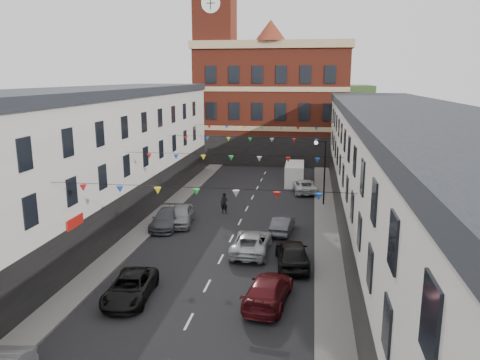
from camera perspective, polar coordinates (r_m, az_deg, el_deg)
The scene contains 19 objects.
ground at distance 30.74m, azimuth -2.35°, elevation -9.62°, with size 160.00×160.00×0.00m, color black.
pavement_left at distance 34.41m, azimuth -13.14°, elevation -7.35°, with size 1.80×64.00×0.15m, color #605E5B.
pavement_right at distance 32.08m, azimuth 10.69°, elevation -8.72°, with size 1.80×64.00×0.15m, color #605E5B.
terrace_left at distance 34.31m, azimuth -21.79°, elevation 1.16°, with size 8.40×56.00×10.70m.
terrace_right at distance 30.32m, azimuth 20.36°, elevation -1.10°, with size 8.40×56.00×9.70m.
civic_building at distance 66.19m, azimuth 4.04°, elevation 9.51°, with size 20.60×13.30×18.50m.
clock_tower at distance 64.35m, azimuth -3.02°, elevation 15.49°, with size 5.60×5.60×30.00m.
distant_hill at distance 90.66m, azimuth 2.78°, elevation 8.35°, with size 40.00×14.00×10.00m, color #324E24.
street_lamp at distance 42.62m, azimuth 9.98°, elevation 1.96°, with size 1.10×0.36×6.00m.
car_left_c at distance 26.06m, azimuth -13.25°, elevation -12.64°, with size 2.15×4.66×1.29m, color black.
car_left_d at distance 37.11m, azimuth -9.01°, elevation -4.70°, with size 1.93×4.75×1.38m, color #45474D.
car_left_e at distance 37.67m, azimuth -7.18°, elevation -4.28°, with size 1.77×4.41×1.50m, color #909398.
car_right_c at distance 25.00m, azimuth 3.46°, elevation -13.25°, with size 2.02×4.98×1.44m, color #541016.
car_right_d at distance 29.63m, azimuth 6.41°, elevation -8.86°, with size 1.94×4.81×1.64m, color black.
car_right_e at distance 35.51m, azimuth 5.21°, elevation -5.46°, with size 1.37×3.93×1.30m, color #46474D.
car_right_f at distance 47.99m, azimuth 7.90°, elevation -0.73°, with size 2.24×4.86×1.35m, color silver.
moving_car at distance 31.59m, azimuth 1.40°, elevation -7.59°, with size 2.38×5.17×1.44m, color #B8BCC0.
white_van at distance 51.51m, azimuth 6.66°, elevation 0.74°, with size 1.98×5.14×2.27m, color white.
pedestrian at distance 40.23m, azimuth -1.94°, elevation -2.85°, with size 0.67×0.44×1.83m, color black.
Camera 1 is at (5.61, -27.91, 11.58)m, focal length 35.00 mm.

